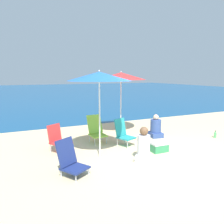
% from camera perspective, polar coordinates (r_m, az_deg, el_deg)
% --- Properties ---
extents(ground_plane, '(60.00, 60.00, 0.00)m').
position_cam_1_polar(ground_plane, '(6.01, 17.22, -11.63)').
color(ground_plane, beige).
extents(sea_water, '(60.00, 40.00, 0.01)m').
position_cam_1_polar(sea_water, '(29.15, -16.81, 5.15)').
color(sea_water, navy).
rests_on(sea_water, ground).
extents(beach_umbrella_blue, '(1.63, 1.63, 2.26)m').
position_cam_1_polar(beach_umbrella_blue, '(5.52, -3.36, 9.26)').
color(beach_umbrella_blue, white).
rests_on(beach_umbrella_blue, ground).
extents(beach_umbrella_red, '(1.78, 1.78, 2.27)m').
position_cam_1_polar(beach_umbrella_red, '(7.84, 2.37, 9.36)').
color(beach_umbrella_red, white).
rests_on(beach_umbrella_red, ground).
extents(beach_chair_lime, '(0.51, 0.66, 0.85)m').
position_cam_1_polar(beach_chair_lime, '(7.04, -4.16, -4.52)').
color(beach_chair_lime, silver).
rests_on(beach_chair_lime, ground).
extents(beach_chair_teal, '(0.60, 0.67, 0.81)m').
position_cam_1_polar(beach_chair_teal, '(6.73, 2.92, -5.32)').
color(beach_chair_teal, silver).
rests_on(beach_chair_teal, ground).
extents(beach_chair_red, '(0.67, 0.71, 0.77)m').
position_cam_1_polar(beach_chair_red, '(6.31, -13.96, -6.68)').
color(beach_chair_red, silver).
rests_on(beach_chair_red, ground).
extents(beach_chair_navy, '(0.72, 0.76, 0.78)m').
position_cam_1_polar(beach_chair_navy, '(4.89, -10.84, -12.09)').
color(beach_chair_navy, silver).
rests_on(beach_chair_navy, ground).
extents(person_seated_near, '(0.54, 0.54, 0.88)m').
position_cam_1_polar(person_seated_near, '(5.59, 8.25, -8.99)').
color(person_seated_near, silver).
rests_on(person_seated_near, ground).
extents(person_seated_far, '(0.47, 0.53, 0.79)m').
position_cam_1_polar(person_seated_far, '(7.76, 11.32, -4.15)').
color(person_seated_far, '#334C8C').
rests_on(person_seated_far, ground).
extents(water_bottle, '(0.08, 0.08, 0.25)m').
position_cam_1_polar(water_bottle, '(8.34, 25.35, -5.44)').
color(water_bottle, '#4CB266').
rests_on(water_bottle, ground).
extents(cooler_box, '(0.47, 0.37, 0.27)m').
position_cam_1_polar(cooler_box, '(6.38, 12.07, -8.82)').
color(cooler_box, '#338C59').
rests_on(cooler_box, ground).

